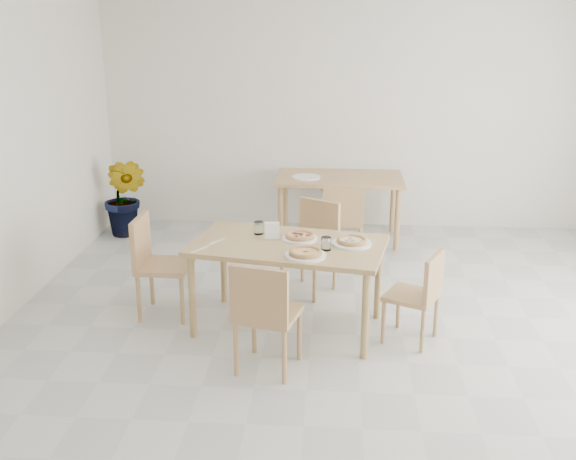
# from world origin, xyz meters

# --- Properties ---
(main_table) EXTENTS (1.68, 1.15, 0.75)m
(main_table) POSITION_xyz_m (-0.58, 0.55, 0.67)
(main_table) COLOR tan
(main_table) RESTS_ON ground
(chair_south) EXTENTS (0.52, 0.52, 0.87)m
(chair_south) POSITION_xyz_m (-0.69, -0.21, 0.50)
(chair_south) COLOR tan
(chair_south) RESTS_ON ground
(chair_north) EXTENTS (0.58, 0.58, 0.86)m
(chair_north) POSITION_xyz_m (-0.40, 1.40, 0.50)
(chair_north) COLOR tan
(chair_north) RESTS_ON ground
(chair_west) EXTENTS (0.45, 0.45, 0.89)m
(chair_west) POSITION_xyz_m (-1.74, 0.74, 0.52)
(chair_west) COLOR tan
(chair_west) RESTS_ON ground
(chair_east) EXTENTS (0.51, 0.51, 0.77)m
(chair_east) POSITION_xyz_m (0.48, 0.36, 0.44)
(chair_east) COLOR tan
(chair_east) RESTS_ON ground
(plate_margherita) EXTENTS (0.32, 0.32, 0.02)m
(plate_margherita) POSITION_xyz_m (-0.42, 0.25, 0.76)
(plate_margherita) COLOR white
(plate_margherita) RESTS_ON main_table
(plate_mushroom) EXTENTS (0.32, 0.32, 0.02)m
(plate_mushroom) POSITION_xyz_m (-0.06, 0.56, 0.76)
(plate_mushroom) COLOR white
(plate_mushroom) RESTS_ON main_table
(plate_pepperoni) EXTENTS (0.29, 0.29, 0.02)m
(plate_pepperoni) POSITION_xyz_m (-0.49, 0.65, 0.76)
(plate_pepperoni) COLOR white
(plate_pepperoni) RESTS_ON main_table
(pizza_margherita) EXTENTS (0.26, 0.26, 0.03)m
(pizza_margherita) POSITION_xyz_m (-0.42, 0.25, 0.78)
(pizza_margherita) COLOR tan
(pizza_margherita) RESTS_ON plate_margherita
(pizza_mushroom) EXTENTS (0.25, 0.25, 0.03)m
(pizza_mushroom) POSITION_xyz_m (-0.06, 0.56, 0.78)
(pizza_mushroom) COLOR tan
(pizza_mushroom) RESTS_ON plate_mushroom
(pizza_pepperoni) EXTENTS (0.29, 0.29, 0.03)m
(pizza_pepperoni) POSITION_xyz_m (-0.49, 0.65, 0.78)
(pizza_pepperoni) COLOR tan
(pizza_pepperoni) RESTS_ON plate_pepperoni
(tumbler_a) EXTENTS (0.08, 0.08, 0.11)m
(tumbler_a) POSITION_xyz_m (-0.84, 0.77, 0.80)
(tumbler_a) COLOR white
(tumbler_a) RESTS_ON main_table
(tumbler_b) EXTENTS (0.08, 0.08, 0.11)m
(tumbler_b) POSITION_xyz_m (-0.27, 0.41, 0.80)
(tumbler_b) COLOR white
(tumbler_b) RESTS_ON main_table
(napkin_holder) EXTENTS (0.13, 0.07, 0.14)m
(napkin_holder) POSITION_xyz_m (-0.71, 0.64, 0.82)
(napkin_holder) COLOR silver
(napkin_holder) RESTS_ON main_table
(fork_a) EXTENTS (0.12, 0.16, 0.01)m
(fork_a) POSITION_xyz_m (-1.15, 0.57, 0.75)
(fork_a) COLOR silver
(fork_a) RESTS_ON main_table
(fork_b) EXTENTS (0.12, 0.17, 0.01)m
(fork_b) POSITION_xyz_m (-1.27, 0.36, 0.75)
(fork_b) COLOR silver
(fork_b) RESTS_ON main_table
(second_table) EXTENTS (1.43, 0.82, 0.75)m
(second_table) POSITION_xyz_m (-0.16, 2.90, 0.66)
(second_table) COLOR tan
(second_table) RESTS_ON ground
(chair_back_s) EXTENTS (0.44, 0.44, 0.85)m
(chair_back_s) POSITION_xyz_m (-0.11, 2.18, 0.49)
(chair_back_s) COLOR tan
(chair_back_s) RESTS_ON ground
(chair_back_n) EXTENTS (0.59, 0.59, 0.93)m
(chair_back_n) POSITION_xyz_m (-0.20, 3.63, 0.54)
(chair_back_n) COLOR tan
(chair_back_n) RESTS_ON ground
(plate_empty) EXTENTS (0.32, 0.32, 0.02)m
(plate_empty) POSITION_xyz_m (-0.53, 2.82, 0.76)
(plate_empty) COLOR white
(plate_empty) RESTS_ON second_table
(potted_plant) EXTENTS (0.61, 0.54, 0.94)m
(potted_plant) POSITION_xyz_m (-2.65, 2.86, 0.47)
(potted_plant) COLOR #2A661E
(potted_plant) RESTS_ON ground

